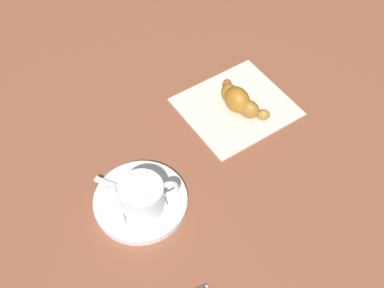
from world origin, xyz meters
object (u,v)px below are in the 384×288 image
Objects in this scene: saucer at (141,201)px; croissant at (239,100)px; espresso_cup at (143,196)px; teaspoon at (143,197)px; napkin at (236,106)px; sugar_packet at (114,207)px.

saucer is 1.19× the size of croissant.
espresso_cup is (0.00, 0.01, 0.03)m from saucer.
teaspoon is 0.24m from napkin.
croissant is (-0.24, -0.06, 0.02)m from saucer.
saucer is 0.04m from sugar_packet.
croissant reaches higher than sugar_packet.
espresso_cup is at bearing 88.82° from saucer.
espresso_cup is 0.25m from croissant.
espresso_cup reaches higher than sugar_packet.
napkin is 1.52× the size of croissant.
saucer is 0.03m from espresso_cup.
croissant is (0.00, 0.01, 0.02)m from napkin.
espresso_cup is 0.05m from sugar_packet.
saucer is at bearing 13.98° from croissant.
saucer reaches higher than napkin.
napkin is at bearing -164.24° from teaspoon.
saucer is 2.06× the size of sugar_packet.
saucer is 0.25m from napkin.
espresso_cup is 0.48× the size of napkin.
sugar_packet is 0.28m from napkin.
teaspoon is at bearing -113.85° from espresso_cup.
teaspoon reaches higher than napkin.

